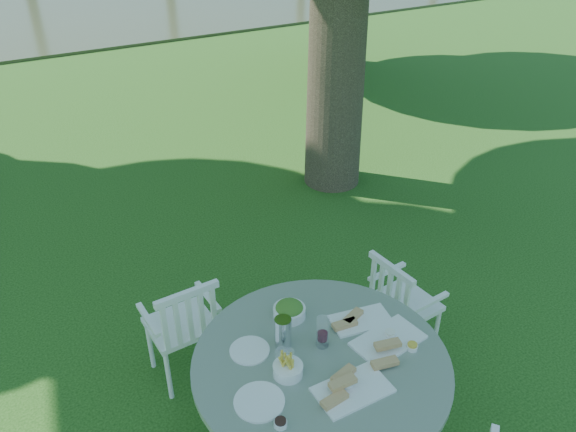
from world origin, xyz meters
name	(u,v)px	position (x,y,z in m)	size (l,w,h in m)	color
ground	(300,314)	(0.00, 0.00, 0.00)	(140.00, 140.00, 0.00)	#123A0C
table	(320,379)	(-0.59, -1.18, 0.67)	(1.44, 1.44, 0.83)	black
chair_ne	(398,300)	(0.39, -0.71, 0.50)	(0.43, 0.46, 0.85)	white
chair_nw	(185,325)	(-1.04, -0.20, 0.51)	(0.46, 0.43, 0.87)	white
tableware	(313,345)	(-0.59, -1.10, 0.86)	(1.19, 0.88, 0.20)	white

